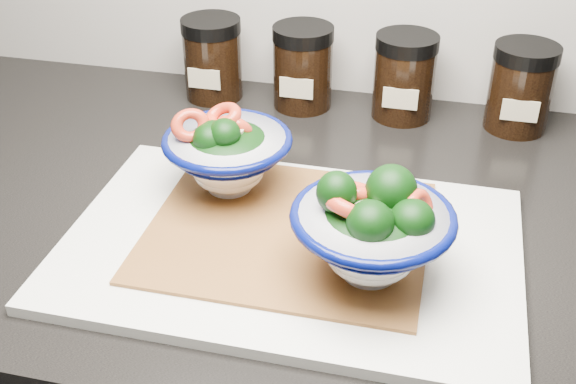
% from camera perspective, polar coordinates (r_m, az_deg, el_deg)
% --- Properties ---
extents(countertop, '(3.50, 0.60, 0.04)m').
position_cam_1_polar(countertop, '(0.80, 4.20, -2.46)').
color(countertop, black).
rests_on(countertop, cabinet).
extents(cutting_board, '(0.45, 0.30, 0.01)m').
position_cam_1_polar(cutting_board, '(0.72, 0.19, -4.38)').
color(cutting_board, silver).
rests_on(cutting_board, countertop).
extents(bamboo_mat, '(0.28, 0.24, 0.00)m').
position_cam_1_polar(bamboo_mat, '(0.73, 0.00, -3.02)').
color(bamboo_mat, '#A16730').
rests_on(bamboo_mat, cutting_board).
extents(bowl_left, '(0.14, 0.14, 0.10)m').
position_cam_1_polar(bowl_left, '(0.78, -4.89, 3.09)').
color(bowl_left, white).
rests_on(bowl_left, bamboo_mat).
extents(bowl_right, '(0.15, 0.15, 0.10)m').
position_cam_1_polar(bowl_right, '(0.65, 6.71, -3.07)').
color(bowl_right, white).
rests_on(bowl_right, bamboo_mat).
extents(spice_jar_a, '(0.08, 0.08, 0.11)m').
position_cam_1_polar(spice_jar_a, '(1.02, -5.98, 10.46)').
color(spice_jar_a, black).
rests_on(spice_jar_a, countertop).
extents(spice_jar_b, '(0.08, 0.08, 0.11)m').
position_cam_1_polar(spice_jar_b, '(0.99, 1.17, 9.85)').
color(spice_jar_b, black).
rests_on(spice_jar_b, countertop).
extents(spice_jar_c, '(0.08, 0.08, 0.11)m').
position_cam_1_polar(spice_jar_c, '(0.97, 9.17, 9.00)').
color(spice_jar_c, black).
rests_on(spice_jar_c, countertop).
extents(spice_jar_d, '(0.08, 0.08, 0.11)m').
position_cam_1_polar(spice_jar_d, '(0.97, 17.92, 7.86)').
color(spice_jar_d, black).
rests_on(spice_jar_d, countertop).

